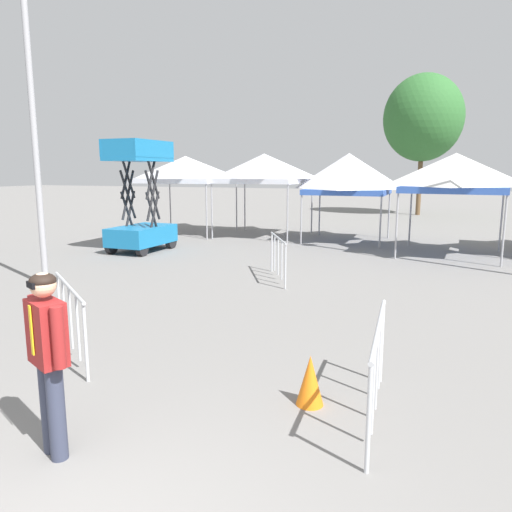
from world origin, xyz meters
name	(u,v)px	position (x,y,z in m)	size (l,w,h in m)	color
canopy_tent_far_right	(186,170)	(-8.12, 16.43, 2.74)	(3.77, 3.77, 3.30)	#9E9EA3
canopy_tent_behind_left	(264,168)	(-4.58, 16.59, 2.77)	(3.42, 3.42, 3.36)	#9E9EA3
canopy_tent_behind_center	(348,174)	(-1.11, 16.40, 2.57)	(3.00, 3.00, 3.33)	#9E9EA3
canopy_tent_left_of_center	(455,173)	(2.59, 14.51, 2.62)	(3.28, 3.28, 3.23)	#9E9EA3
scissor_lift	(141,218)	(-7.11, 11.57, 1.13)	(1.42, 2.31, 3.65)	black
person_foreground	(48,352)	(-0.98, 1.22, 1.03)	(0.60, 0.40, 1.78)	#33384C
light_pole_near_lift	(32,101)	(-6.38, 6.55, 4.21)	(0.36, 0.36, 7.32)	#9E9EA3
tree_behind_tents_center	(423,118)	(0.85, 29.26, 5.79)	(4.66, 4.66, 8.37)	brown
crowd_barrier_mid_lot	(278,250)	(-1.43, 9.12, 0.75)	(1.04, 1.87, 1.08)	#B7BABF
crowd_barrier_by_lift	(377,354)	(1.76, 3.01, 0.75)	(0.18, 2.10, 1.08)	#B7BABF
crowd_barrier_near_person	(70,307)	(-2.59, 3.24, 0.75)	(1.69, 1.32, 1.08)	#B7BABF
traffic_cone_lot_center	(310,380)	(1.02, 3.08, 0.30)	(0.32, 0.32, 0.60)	orange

